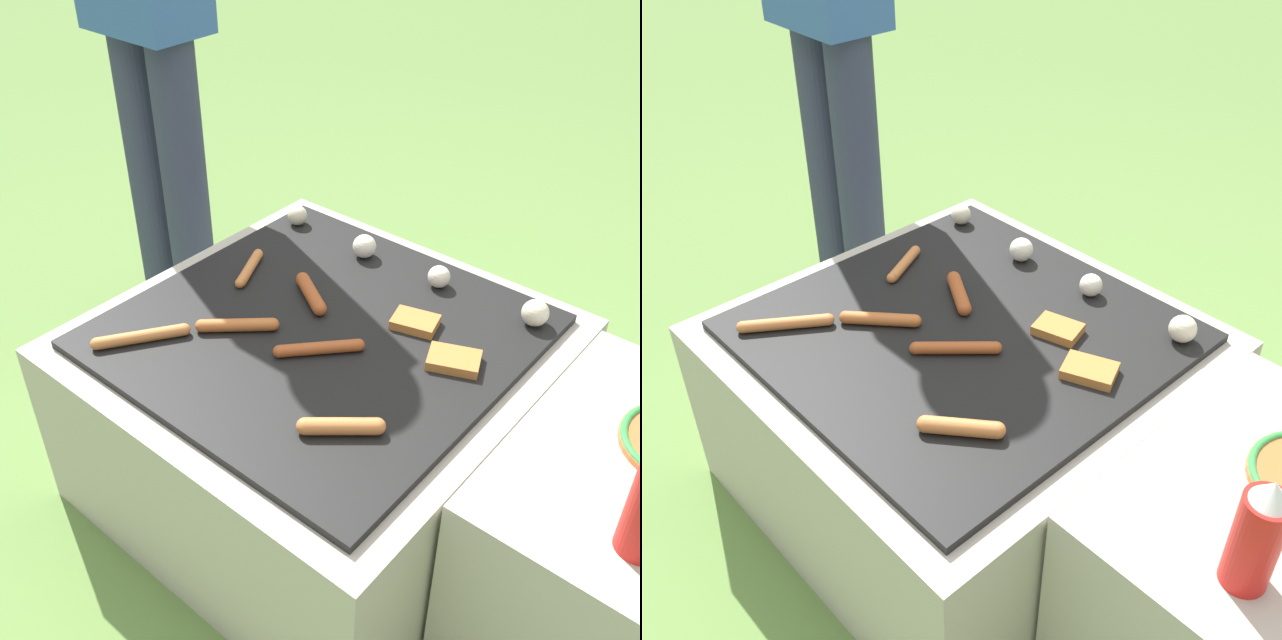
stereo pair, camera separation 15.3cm
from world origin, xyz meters
The scene contains 13 objects.
ground_plane centered at (0.00, 0.00, 0.00)m, with size 14.00×14.00×0.00m, color #608442.
grill centered at (0.00, 0.00, 0.23)m, with size 0.88×0.88×0.46m.
side_ledge centered at (0.69, 0.07, 0.23)m, with size 0.49×0.60×0.46m.
sausage_mid_right centered at (-0.08, 0.07, 0.47)m, with size 0.13×0.09×0.03m.
sausage_back_left centered at (-0.24, -0.27, 0.47)m, with size 0.12×0.17×0.03m.
sausage_front_center centered at (0.23, -0.21, 0.47)m, with size 0.13×0.11×0.03m.
sausage_front_left centered at (0.05, -0.07, 0.47)m, with size 0.13×0.14×0.03m.
sausage_front_right centered at (-0.26, 0.06, 0.47)m, with size 0.08×0.14×0.02m.
sausage_mid_left centered at (-0.12, -0.12, 0.47)m, with size 0.13×0.13×0.03m.
bread_slice_right centered at (0.27, 0.08, 0.47)m, with size 0.12×0.11×0.02m.
bread_slice_left centered at (0.15, 0.13, 0.47)m, with size 0.11×0.09×0.02m.
mushroom_row centered at (0.02, 0.29, 0.48)m, with size 0.71×0.07×0.06m.
condiment_bottle centered at (0.71, -0.11, 0.55)m, with size 0.07×0.07×0.20m.
Camera 2 is at (0.91, -0.84, 1.38)m, focal length 42.00 mm.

